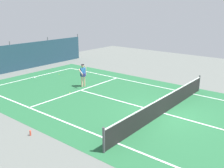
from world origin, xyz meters
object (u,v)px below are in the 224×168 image
at_px(tennis_player, 83,74).
at_px(tennis_ball_near_player, 59,74).
at_px(water_bottle, 30,133).
at_px(tennis_ball_midcourt, 70,93).
at_px(parked_car, 2,58).
at_px(tennis_net, 164,105).

xyz_separation_m(tennis_player, tennis_ball_near_player, (1.13, 4.01, -0.93)).
xyz_separation_m(tennis_player, water_bottle, (-6.75, -3.39, -0.84)).
xyz_separation_m(tennis_ball_midcourt, water_bottle, (-5.11, -3.02, 0.09)).
height_order(tennis_ball_near_player, water_bottle, water_bottle).
relative_size(tennis_ball_midcourt, parked_car, 0.01).
height_order(tennis_ball_midcourt, parked_car, parked_car).
relative_size(tennis_ball_midcourt, water_bottle, 0.28).
bearing_deg(tennis_ball_midcourt, water_bottle, -149.40).
bearing_deg(parked_car, tennis_ball_midcourt, 90.65).
relative_size(tennis_net, parked_car, 2.30).
relative_size(tennis_net, tennis_player, 6.17).
bearing_deg(tennis_ball_midcourt, parked_car, 83.10).
bearing_deg(tennis_net, tennis_ball_near_player, 80.16).
bearing_deg(parked_car, tennis_player, 99.25).
relative_size(tennis_player, water_bottle, 6.83).
bearing_deg(tennis_net, tennis_player, 83.70).
height_order(tennis_player, parked_car, parked_car).
bearing_deg(tennis_ball_near_player, water_bottle, -136.81).
height_order(tennis_ball_near_player, parked_car, parked_car).
bearing_deg(tennis_player, tennis_ball_near_player, -91.40).
distance_m(tennis_ball_midcourt, water_bottle, 5.94).
distance_m(tennis_ball_near_player, water_bottle, 10.81).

